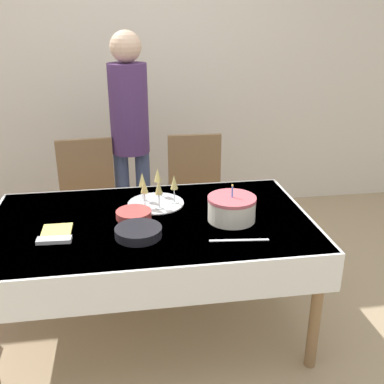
{
  "coord_description": "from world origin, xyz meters",
  "views": [
    {
      "loc": [
        -0.12,
        -2.24,
        1.78
      ],
      "look_at": [
        0.24,
        0.08,
        0.84
      ],
      "focal_mm": 42.0,
      "sensor_mm": 36.0,
      "label": 1
    }
  ],
  "objects_px": {
    "dining_chair_far_left": "(89,200)",
    "dining_chair_far_right": "(196,194)",
    "champagne_tray": "(156,192)",
    "plate_stack_main": "(138,232)",
    "plate_stack_dessert": "(134,214)",
    "person_standing": "(130,125)",
    "birthday_cake": "(232,208)"
  },
  "relations": [
    {
      "from": "plate_stack_dessert",
      "to": "champagne_tray",
      "type": "bearing_deg",
      "value": 53.13
    },
    {
      "from": "dining_chair_far_right",
      "to": "birthday_cake",
      "type": "relative_size",
      "value": 3.56
    },
    {
      "from": "dining_chair_far_left",
      "to": "champagne_tray",
      "type": "height_order",
      "value": "dining_chair_far_left"
    },
    {
      "from": "champagne_tray",
      "to": "plate_stack_main",
      "type": "height_order",
      "value": "champagne_tray"
    },
    {
      "from": "champagne_tray",
      "to": "birthday_cake",
      "type": "bearing_deg",
      "value": -36.74
    },
    {
      "from": "birthday_cake",
      "to": "person_standing",
      "type": "xyz_separation_m",
      "value": [
        -0.51,
        1.09,
        0.22
      ]
    },
    {
      "from": "dining_chair_far_right",
      "to": "plate_stack_dessert",
      "type": "bearing_deg",
      "value": -121.25
    },
    {
      "from": "plate_stack_main",
      "to": "person_standing",
      "type": "relative_size",
      "value": 0.14
    },
    {
      "from": "plate_stack_dessert",
      "to": "person_standing",
      "type": "xyz_separation_m",
      "value": [
        0.02,
        0.98,
        0.27
      ]
    },
    {
      "from": "dining_chair_far_left",
      "to": "dining_chair_far_right",
      "type": "bearing_deg",
      "value": 0.02
    },
    {
      "from": "plate_stack_main",
      "to": "person_standing",
      "type": "bearing_deg",
      "value": 89.94
    },
    {
      "from": "dining_chair_far_left",
      "to": "plate_stack_dessert",
      "type": "distance_m",
      "value": 0.89
    },
    {
      "from": "dining_chair_far_left",
      "to": "birthday_cake",
      "type": "distance_m",
      "value": 1.27
    },
    {
      "from": "dining_chair_far_left",
      "to": "plate_stack_main",
      "type": "relative_size",
      "value": 3.92
    },
    {
      "from": "birthday_cake",
      "to": "plate_stack_dessert",
      "type": "distance_m",
      "value": 0.54
    },
    {
      "from": "dining_chair_far_right",
      "to": "plate_stack_dessert",
      "type": "relative_size",
      "value": 4.8
    },
    {
      "from": "dining_chair_far_left",
      "to": "birthday_cake",
      "type": "height_order",
      "value": "dining_chair_far_left"
    },
    {
      "from": "dining_chair_far_left",
      "to": "champagne_tray",
      "type": "distance_m",
      "value": 0.81
    },
    {
      "from": "birthday_cake",
      "to": "champagne_tray",
      "type": "xyz_separation_m",
      "value": [
        -0.39,
        0.29,
        0.01
      ]
    },
    {
      "from": "dining_chair_far_left",
      "to": "dining_chair_far_right",
      "type": "distance_m",
      "value": 0.79
    },
    {
      "from": "dining_chair_far_left",
      "to": "dining_chair_far_right",
      "type": "relative_size",
      "value": 1.0
    },
    {
      "from": "plate_stack_main",
      "to": "plate_stack_dessert",
      "type": "xyz_separation_m",
      "value": [
        -0.02,
        0.23,
        -0.0
      ]
    },
    {
      "from": "dining_chair_far_left",
      "to": "champagne_tray",
      "type": "relative_size",
      "value": 2.81
    },
    {
      "from": "plate_stack_dessert",
      "to": "person_standing",
      "type": "bearing_deg",
      "value": 88.98
    },
    {
      "from": "dining_chair_far_left",
      "to": "plate_stack_main",
      "type": "xyz_separation_m",
      "value": [
        0.33,
        -1.03,
        0.23
      ]
    },
    {
      "from": "dining_chair_far_right",
      "to": "birthday_cake",
      "type": "xyz_separation_m",
      "value": [
        0.05,
        -0.91,
        0.28
      ]
    },
    {
      "from": "birthday_cake",
      "to": "champagne_tray",
      "type": "height_order",
      "value": "birthday_cake"
    },
    {
      "from": "dining_chair_far_left",
      "to": "champagne_tray",
      "type": "xyz_separation_m",
      "value": [
        0.45,
        -0.61,
        0.28
      ]
    },
    {
      "from": "plate_stack_main",
      "to": "birthday_cake",
      "type": "bearing_deg",
      "value": 13.08
    },
    {
      "from": "champagne_tray",
      "to": "person_standing",
      "type": "height_order",
      "value": "person_standing"
    },
    {
      "from": "champagne_tray",
      "to": "plate_stack_dessert",
      "type": "bearing_deg",
      "value": -126.87
    },
    {
      "from": "dining_chair_far_left",
      "to": "birthday_cake",
      "type": "bearing_deg",
      "value": -47.24
    }
  ]
}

